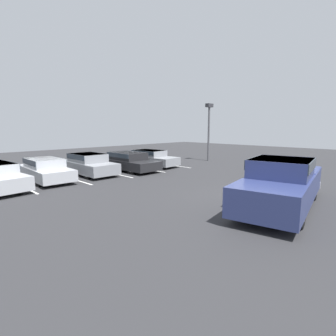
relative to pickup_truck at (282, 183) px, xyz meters
The scene contains 14 objects.
ground_plane 1.33m from the pickup_truck, 79.57° to the left, with size 60.00×60.00×0.00m, color #2D2D30.
stall_stripe_b 12.33m from the pickup_truck, 117.26° to the left, with size 0.12×5.18×0.01m, color white.
stall_stripe_c 11.37m from the pickup_truck, 105.36° to the left, with size 0.12×5.18×0.01m, color white.
stall_stripe_d 10.97m from the pickup_truck, 91.96° to the left, with size 0.12×5.18×0.01m, color white.
stall_stripe_e 11.20m from the pickup_truck, 78.34° to the left, with size 0.12×5.18×0.01m, color white.
stall_stripe_f 12.01m from the pickup_truck, 65.92° to the left, with size 0.12×5.18×0.01m, color white.
pickup_truck is the anchor object (origin of this frame).
parked_sedan_b 11.90m from the pickup_truck, 110.93° to the left, with size 1.89×4.48×1.23m.
parked_sedan_c 11.31m from the pickup_truck, 98.26° to the left, with size 1.81×4.33×1.30m.
parked_sedan_d 10.81m from the pickup_truck, 84.22° to the left, with size 1.85×4.78×1.23m.
parked_sedan_e 11.71m from the pickup_truck, 72.87° to the left, with size 2.10×4.66×1.20m.
light_post 13.71m from the pickup_truck, 47.31° to the left, with size 0.70×0.36×4.90m.
traffic_cone 5.59m from the pickup_truck, 35.30° to the left, with size 0.49×0.49×0.66m.
wheel_stop_curb 14.26m from the pickup_truck, 103.28° to the left, with size 1.92×0.20×0.14m, color #B7B2A8.
Camera 1 is at (-9.76, -4.55, 2.92)m, focal length 28.00 mm.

